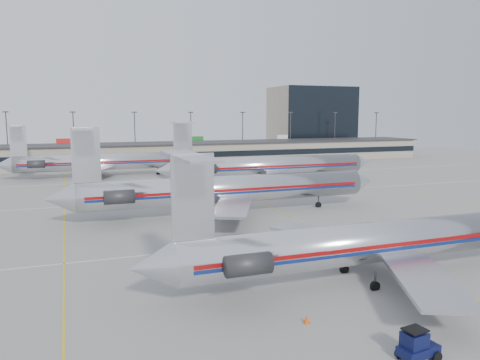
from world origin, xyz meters
name	(u,v)px	position (x,y,z in m)	size (l,w,h in m)	color
ground	(388,260)	(0.00, 0.00, 0.00)	(260.00, 260.00, 0.00)	gray
apron_markings	(334,236)	(0.00, 10.00, 0.01)	(160.00, 0.15, 0.02)	silver
terminal	(173,153)	(0.00, 97.97, 3.16)	(162.00, 17.00, 6.25)	gray
light_mast_row	(164,133)	(0.00, 112.00, 8.58)	(163.60, 0.40, 15.28)	#38383D
distant_building	(311,119)	(62.00, 128.00, 12.50)	(30.00, 20.00, 25.00)	tan
jet_foreground	(379,241)	(-4.20, -3.97, 3.36)	(44.20, 26.03, 11.57)	silver
jet_second_row	(222,189)	(-8.64, 25.89, 3.72)	(48.98, 28.84, 12.82)	silver
jet_third_row	(267,166)	(9.32, 50.93, 3.80)	(47.89, 29.46, 13.09)	silver
jet_back_row	(98,162)	(-22.63, 74.91, 3.52)	(44.34, 27.28, 12.13)	silver
tug_left	(417,346)	(-10.68, -16.34, 0.90)	(2.56, 1.50, 1.98)	black
cone_left	(307,319)	(-14.33, -9.80, 0.32)	(0.47, 0.47, 0.64)	#D84807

